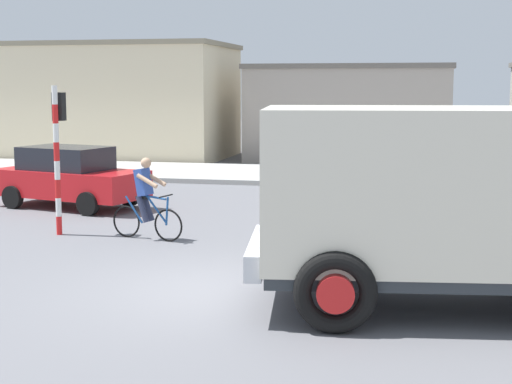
{
  "coord_description": "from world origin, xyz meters",
  "views": [
    {
      "loc": [
        3.23,
        -11.77,
        3.23
      ],
      "look_at": [
        0.08,
        2.5,
        1.2
      ],
      "focal_mm": 54.71,
      "sensor_mm": 36.0,
      "label": 1
    }
  ],
  "objects_px": {
    "traffic_light_pole": "(58,139)",
    "truck_foreground": "(446,195)",
    "cyclist": "(146,199)",
    "car_white_mid": "(70,177)",
    "pedestrian_near_kerb": "(371,167)"
  },
  "relations": [
    {
      "from": "truck_foreground",
      "to": "cyclist",
      "type": "height_order",
      "value": "truck_foreground"
    },
    {
      "from": "truck_foreground",
      "to": "cyclist",
      "type": "xyz_separation_m",
      "value": [
        -5.96,
        3.87,
        -0.8
      ]
    },
    {
      "from": "cyclist",
      "to": "traffic_light_pole",
      "type": "xyz_separation_m",
      "value": [
        -2.03,
        0.16,
        1.2
      ]
    },
    {
      "from": "cyclist",
      "to": "car_white_mid",
      "type": "bearing_deg",
      "value": 133.87
    },
    {
      "from": "traffic_light_pole",
      "to": "pedestrian_near_kerb",
      "type": "relative_size",
      "value": 1.98
    },
    {
      "from": "truck_foreground",
      "to": "traffic_light_pole",
      "type": "xyz_separation_m",
      "value": [
        -7.99,
        4.03,
        0.4
      ]
    },
    {
      "from": "cyclist",
      "to": "traffic_light_pole",
      "type": "relative_size",
      "value": 0.54
    },
    {
      "from": "car_white_mid",
      "to": "cyclist",
      "type": "bearing_deg",
      "value": -46.13
    },
    {
      "from": "traffic_light_pole",
      "to": "truck_foreground",
      "type": "bearing_deg",
      "value": -26.76
    },
    {
      "from": "cyclist",
      "to": "car_white_mid",
      "type": "xyz_separation_m",
      "value": [
        -3.47,
        3.61,
        -0.05
      ]
    },
    {
      "from": "truck_foreground",
      "to": "traffic_light_pole",
      "type": "height_order",
      "value": "traffic_light_pole"
    },
    {
      "from": "car_white_mid",
      "to": "pedestrian_near_kerb",
      "type": "relative_size",
      "value": 2.66
    },
    {
      "from": "truck_foreground",
      "to": "car_white_mid",
      "type": "distance_m",
      "value": 12.06
    },
    {
      "from": "car_white_mid",
      "to": "truck_foreground",
      "type": "bearing_deg",
      "value": -38.4
    },
    {
      "from": "cyclist",
      "to": "car_white_mid",
      "type": "relative_size",
      "value": 0.4
    }
  ]
}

